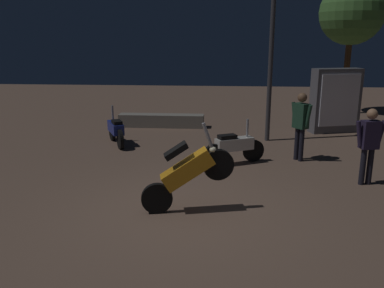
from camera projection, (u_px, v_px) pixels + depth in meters
The scene contains 10 objects.
ground_plane at pixel (182, 211), 7.30m from camera, with size 40.00×40.00×0.00m, color brown.
motorcycle_orange_foreground at pixel (187, 172), 7.10m from camera, with size 1.64×0.49×1.63m.
motorcycle_blue_parked_left at pixel (116, 130), 11.78m from camera, with size 0.84×1.52×1.11m.
motorcycle_white_parked_right at pixel (234, 147), 9.96m from camera, with size 1.53×0.82×1.11m.
person_rider_beside at pixel (301, 120), 10.10m from camera, with size 0.46×0.59×1.74m.
person_bystander_far at pixel (369, 140), 8.41m from camera, with size 0.67×0.31×1.64m.
streetlamp_near at pixel (272, 28), 11.54m from camera, with size 0.36×0.36×5.28m.
tree_center_bg at pixel (352, 13), 15.82m from camera, with size 2.53×2.53×5.29m.
kiosk_billboard at pixel (335, 101), 13.24m from camera, with size 1.68×0.92×2.10m.
planter_wall_low at pixel (161, 121), 14.21m from camera, with size 2.99×0.50×0.45m.
Camera 1 is at (0.72, -6.71, 3.03)m, focal length 37.67 mm.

